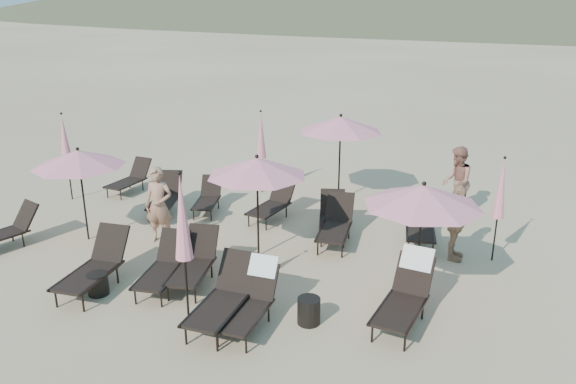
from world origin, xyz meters
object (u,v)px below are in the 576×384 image
at_px(lounger_10, 332,217).
at_px(beachgoer_b, 457,182).
at_px(lounger_8, 208,197).
at_px(umbrella_closed_1, 501,189).
at_px(lounger_0, 5,230).
at_px(umbrella_closed_3, 261,136).
at_px(lounger_9, 336,223).
at_px(umbrella_closed_2, 65,140).
at_px(lounger_1, 95,265).
at_px(beachgoer_c, 456,223).
at_px(lounger_11, 420,223).
at_px(umbrella_open_3, 341,124).
at_px(lounger_5, 406,292).
at_px(lounger_12, 194,262).
at_px(umbrella_open_0, 79,158).
at_px(beachgoer_a, 159,205).
at_px(lounger_3, 252,298).
at_px(umbrella_open_1, 257,167).
at_px(lounger_4, 224,297).
at_px(lounger_6, 130,178).
at_px(lounger_13, 273,203).
at_px(side_table_0, 98,284).
at_px(umbrella_open_2, 423,196).
at_px(side_table_1, 309,311).
at_px(umbrella_closed_0, 182,218).
at_px(lounger_7, 166,196).

relative_size(lounger_10, beachgoer_b, 0.94).
xyz_separation_m(lounger_8, umbrella_closed_1, (7.33, -0.16, 1.26)).
relative_size(lounger_0, umbrella_closed_3, 0.70).
xyz_separation_m(lounger_9, umbrella_closed_2, (-7.95, -0.13, 1.29)).
distance_m(lounger_1, lounger_9, 5.41).
height_order(lounger_0, beachgoer_c, beachgoer_c).
height_order(lounger_8, lounger_10, lounger_10).
relative_size(lounger_11, umbrella_open_3, 0.72).
distance_m(lounger_5, lounger_12, 4.21).
relative_size(umbrella_open_0, beachgoer_a, 1.25).
relative_size(lounger_3, umbrella_open_1, 0.73).
bearing_deg(lounger_9, lounger_11, 15.00).
bearing_deg(lounger_3, umbrella_open_0, 157.54).
relative_size(lounger_4, umbrella_closed_2, 0.74).
bearing_deg(lounger_12, umbrella_closed_2, 140.09).
distance_m(lounger_5, umbrella_open_3, 6.59).
xyz_separation_m(lounger_4, beachgoer_a, (-3.12, 2.50, 0.42)).
xyz_separation_m(lounger_6, umbrella_open_1, (5.47, -2.48, 1.65)).
bearing_deg(lounger_10, lounger_5, -71.38).
height_order(lounger_13, beachgoer_b, beachgoer_b).
relative_size(lounger_13, side_table_0, 3.91).
bearing_deg(lounger_10, umbrella_open_2, -62.00).
bearing_deg(umbrella_closed_2, umbrella_open_0, -40.07).
distance_m(lounger_0, lounger_5, 9.14).
bearing_deg(lounger_10, beachgoer_b, 24.92).
height_order(umbrella_open_1, beachgoer_b, umbrella_open_1).
distance_m(lounger_6, lounger_10, 6.63).
bearing_deg(lounger_13, beachgoer_c, -1.71).
distance_m(lounger_8, side_table_1, 6.14).
distance_m(lounger_8, umbrella_open_2, 6.79).
bearing_deg(lounger_10, umbrella_open_3, 85.75).
relative_size(lounger_5, umbrella_open_2, 0.80).
distance_m(lounger_6, lounger_9, 6.91).
height_order(lounger_13, side_table_0, lounger_13).
bearing_deg(lounger_6, umbrella_closed_1, -2.07).
bearing_deg(umbrella_open_3, lounger_4, -88.57).
bearing_deg(side_table_1, lounger_9, 101.21).
distance_m(umbrella_open_2, umbrella_open_3, 5.64).
relative_size(lounger_4, lounger_6, 1.18).
xyz_separation_m(lounger_1, umbrella_open_0, (-1.86, 1.81, 1.51)).
bearing_deg(umbrella_closed_3, umbrella_closed_2, -149.99).
height_order(lounger_13, umbrella_closed_0, umbrella_closed_0).
bearing_deg(lounger_4, umbrella_open_3, 87.68).
height_order(lounger_4, lounger_5, lounger_5).
distance_m(lounger_11, umbrella_open_2, 3.19).
distance_m(side_table_0, beachgoer_a, 2.73).
height_order(lounger_5, lounger_10, lounger_5).
relative_size(lounger_1, lounger_7, 1.07).
bearing_deg(lounger_11, side_table_1, -116.67).
bearing_deg(lounger_7, beachgoer_c, -19.72).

